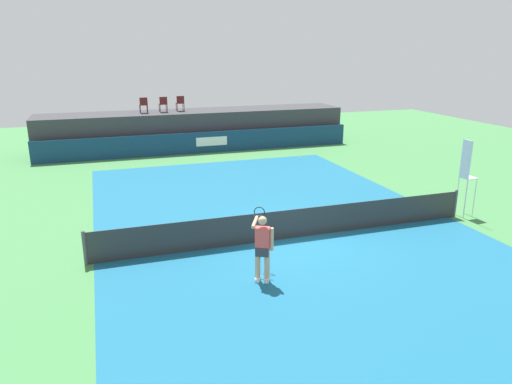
{
  "coord_description": "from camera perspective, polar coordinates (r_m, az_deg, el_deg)",
  "views": [
    {
      "loc": [
        -5.55,
        -12.97,
        5.77
      ],
      "look_at": [
        -0.56,
        2.0,
        1.0
      ],
      "focal_mm": 33.51,
      "sensor_mm": 36.0,
      "label": 1
    }
  ],
  "objects": [
    {
      "name": "sponsor_wall",
      "position": [
        27.54,
        -6.5,
        5.88
      ],
      "size": [
        18.0,
        0.22,
        1.2
      ],
      "color": "navy",
      "rests_on": "ground"
    },
    {
      "name": "spectator_chair_center",
      "position": [
        28.9,
        -9.04,
        10.5
      ],
      "size": [
        0.44,
        0.44,
        0.89
      ],
      "color": "#561919",
      "rests_on": "spectator_platform"
    },
    {
      "name": "net_post_far",
      "position": [
        18.28,
        22.69,
        -1.28
      ],
      "size": [
        0.1,
        0.1,
        1.0
      ],
      "primitive_type": "cylinder",
      "color": "#4C4C51",
      "rests_on": "ground"
    },
    {
      "name": "tennis_net",
      "position": [
        15.07,
        4.45,
        -3.8
      ],
      "size": [
        12.4,
        0.02,
        0.95
      ],
      "primitive_type": "cube",
      "color": "#2D2D2D",
      "rests_on": "ground"
    },
    {
      "name": "tennis_ball",
      "position": [
        26.03,
        5.32,
        4.02
      ],
      "size": [
        0.07,
        0.07,
        0.07
      ],
      "primitive_type": "sphere",
      "color": "#D8EA33",
      "rests_on": "court_inner"
    },
    {
      "name": "tennis_player",
      "position": [
        12.16,
        0.77,
        -6.47
      ],
      "size": [
        0.66,
        1.26,
        1.77
      ],
      "color": "white",
      "rests_on": "court_inner"
    },
    {
      "name": "spectator_chair_left",
      "position": [
        28.56,
        -11.02,
        10.33
      ],
      "size": [
        0.45,
        0.45,
        0.89
      ],
      "color": "#561919",
      "rests_on": "spectator_platform"
    },
    {
      "name": "spectator_chair_far_left",
      "position": [
        28.4,
        -13.28,
        10.16
      ],
      "size": [
        0.44,
        0.44,
        0.89
      ],
      "color": "#561919",
      "rests_on": "spectator_platform"
    },
    {
      "name": "umpire_chair",
      "position": [
        18.2,
        23.82,
        2.07
      ],
      "size": [
        0.46,
        0.46,
        2.76
      ],
      "color": "white",
      "rests_on": "ground"
    },
    {
      "name": "ground_plane",
      "position": [
        17.87,
        0.7,
        -2.03
      ],
      "size": [
        48.0,
        48.0,
        0.0
      ],
      "primitive_type": "plane",
      "color": "#3D7A42"
    },
    {
      "name": "net_post_near",
      "position": [
        14.01,
        -19.79,
        -6.32
      ],
      "size": [
        0.1,
        0.1,
        1.0
      ],
      "primitive_type": "cylinder",
      "color": "#4C4C51",
      "rests_on": "ground"
    },
    {
      "name": "court_inner",
      "position": [
        15.24,
        4.41,
        -5.47
      ],
      "size": [
        12.0,
        22.0,
        0.0
      ],
      "primitive_type": "cube",
      "color": "#16597A",
      "rests_on": "ground"
    },
    {
      "name": "spectator_platform",
      "position": [
        29.19,
        -7.29,
        7.47
      ],
      "size": [
        18.0,
        2.8,
        2.2
      ],
      "primitive_type": "cube",
      "color": "#38383D",
      "rests_on": "ground"
    }
  ]
}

